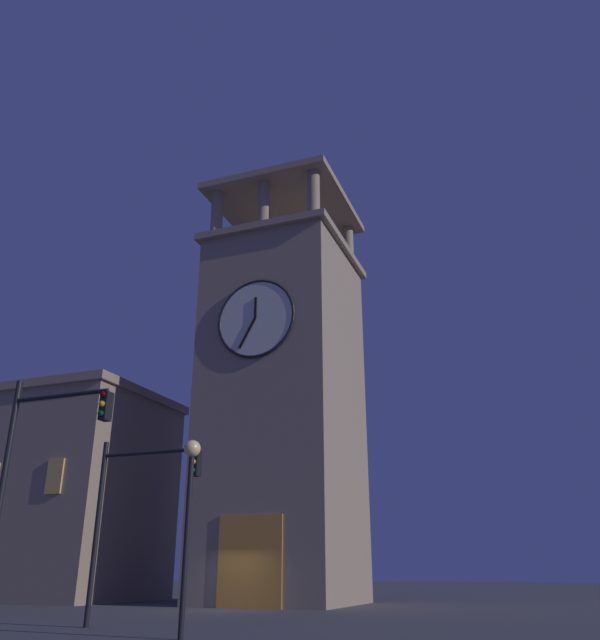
% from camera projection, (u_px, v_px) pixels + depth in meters
% --- Properties ---
extents(ground_plane, '(200.00, 200.00, 0.00)m').
position_uv_depth(ground_plane, '(221.00, 611.00, 26.86)').
color(ground_plane, '#424247').
extents(clocktower, '(7.85, 8.49, 26.14)m').
position_uv_depth(clocktower, '(284.00, 404.00, 35.43)').
color(clocktower, gray).
rests_on(clocktower, ground_plane).
extents(adjacent_wing_building, '(17.86, 9.27, 11.75)m').
position_uv_depth(adjacent_wing_building, '(18.00, 496.00, 39.36)').
color(adjacent_wing_building, gray).
rests_on(adjacent_wing_building, ground_plane).
extents(traffic_signal_near, '(3.51, 0.41, 5.36)m').
position_uv_depth(traffic_signal_near, '(131.00, 498.00, 19.39)').
color(traffic_signal_near, black).
rests_on(traffic_signal_near, ground_plane).
extents(traffic_signal_mid, '(3.21, 0.41, 6.47)m').
position_uv_depth(traffic_signal_mid, '(34.00, 462.00, 16.74)').
color(traffic_signal_mid, black).
rests_on(traffic_signal_mid, ground_plane).
extents(street_lamp, '(0.44, 0.44, 4.71)m').
position_uv_depth(street_lamp, '(189.00, 495.00, 16.27)').
color(street_lamp, black).
rests_on(street_lamp, ground_plane).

